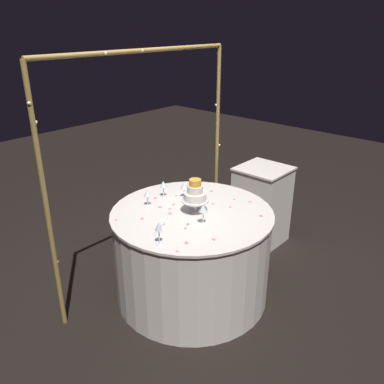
# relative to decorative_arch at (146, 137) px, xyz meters

# --- Properties ---
(ground_plane) EXTENTS (12.00, 12.00, 0.00)m
(ground_plane) POSITION_rel_decorative_arch_xyz_m (-0.00, -0.51, -1.33)
(ground_plane) COLOR black
(decorative_arch) EXTENTS (1.96, 0.06, 2.02)m
(decorative_arch) POSITION_rel_decorative_arch_xyz_m (0.00, 0.00, 0.00)
(decorative_arch) COLOR olive
(decorative_arch) RESTS_ON ground
(main_table) EXTENTS (1.32, 1.32, 0.80)m
(main_table) POSITION_rel_decorative_arch_xyz_m (-0.00, -0.51, -0.93)
(main_table) COLOR silver
(main_table) RESTS_ON ground
(side_table) EXTENTS (0.49, 0.49, 0.84)m
(side_table) POSITION_rel_decorative_arch_xyz_m (1.18, -0.44, -0.91)
(side_table) COLOR silver
(side_table) RESTS_ON ground
(tiered_cake) EXTENTS (0.22, 0.22, 0.28)m
(tiered_cake) POSITION_rel_decorative_arch_xyz_m (0.01, -0.53, -0.37)
(tiered_cake) COLOR silver
(tiered_cake) RESTS_ON main_table
(wine_glass_0) EXTENTS (0.07, 0.07, 0.17)m
(wine_glass_0) POSITION_rel_decorative_arch_xyz_m (-0.10, -0.71, -0.40)
(wine_glass_0) COLOR silver
(wine_glass_0) RESTS_ON main_table
(wine_glass_1) EXTENTS (0.06, 0.06, 0.15)m
(wine_glass_1) POSITION_rel_decorative_arch_xyz_m (0.06, -0.12, -0.42)
(wine_glass_1) COLOR silver
(wine_glass_1) RESTS_ON main_table
(wine_glass_2) EXTENTS (0.06, 0.06, 0.17)m
(wine_glass_2) POSITION_rel_decorative_arch_xyz_m (-0.52, -0.67, -0.40)
(wine_glass_2) COLOR silver
(wine_glass_2) RESTS_ON main_table
(wine_glass_3) EXTENTS (0.06, 0.06, 0.15)m
(wine_glass_3) POSITION_rel_decorative_arch_xyz_m (0.17, -0.27, -0.42)
(wine_glass_3) COLOR silver
(wine_glass_3) RESTS_ON main_table
(wine_glass_4) EXTENTS (0.06, 0.06, 0.14)m
(wine_glass_4) POSITION_rel_decorative_arch_xyz_m (-0.16, -0.16, -0.42)
(wine_glass_4) COLOR silver
(wine_glass_4) RESTS_ON main_table
(cake_knife) EXTENTS (0.27, 0.15, 0.01)m
(cake_knife) POSITION_rel_decorative_arch_xyz_m (-0.33, -0.50, -0.53)
(cake_knife) COLOR silver
(cake_knife) RESTS_ON main_table
(rose_petal_0) EXTENTS (0.03, 0.03, 0.00)m
(rose_petal_0) POSITION_rel_decorative_arch_xyz_m (0.28, -0.69, -0.53)
(rose_petal_0) COLOR #EA6B84
(rose_petal_0) RESTS_ON main_table
(rose_petal_1) EXTENTS (0.04, 0.04, 0.00)m
(rose_petal_1) POSITION_rel_decorative_arch_xyz_m (-0.01, -0.10, -0.53)
(rose_petal_1) COLOR #EA6B84
(rose_petal_1) RESTS_ON main_table
(rose_petal_2) EXTENTS (0.04, 0.03, 0.00)m
(rose_petal_2) POSITION_rel_decorative_arch_xyz_m (0.43, -0.36, -0.53)
(rose_petal_2) COLOR #EA6B84
(rose_petal_2) RESTS_ON main_table
(rose_petal_3) EXTENTS (0.04, 0.05, 0.00)m
(rose_petal_3) POSITION_rel_decorative_arch_xyz_m (-0.39, -0.81, -0.53)
(rose_petal_3) COLOR #EA6B84
(rose_petal_3) RESTS_ON main_table
(rose_petal_4) EXTENTS (0.04, 0.03, 0.00)m
(rose_petal_4) POSITION_rel_decorative_arch_xyz_m (-0.24, -0.66, -0.53)
(rose_petal_4) COLOR #EA6B84
(rose_petal_4) RESTS_ON main_table
(rose_petal_5) EXTENTS (0.03, 0.02, 0.00)m
(rose_petal_5) POSITION_rel_decorative_arch_xyz_m (0.00, -0.30, -0.53)
(rose_petal_5) COLOR #EA6B84
(rose_petal_5) RESTS_ON main_table
(rose_petal_6) EXTENTS (0.04, 0.04, 0.00)m
(rose_petal_6) POSITION_rel_decorative_arch_xyz_m (0.47, -0.75, -0.53)
(rose_petal_6) COLOR #EA6B84
(rose_petal_6) RESTS_ON main_table
(rose_petal_7) EXTENTS (0.03, 0.04, 0.00)m
(rose_petal_7) POSITION_rel_decorative_arch_xyz_m (-0.14, -0.40, -0.53)
(rose_petal_7) COLOR #EA6B84
(rose_petal_7) RESTS_ON main_table
(rose_petal_8) EXTENTS (0.04, 0.03, 0.00)m
(rose_petal_8) POSITION_rel_decorative_arch_xyz_m (0.13, -0.31, -0.53)
(rose_petal_8) COLOR #EA6B84
(rose_petal_8) RESTS_ON main_table
(rose_petal_9) EXTENTS (0.02, 0.03, 0.00)m
(rose_petal_9) POSITION_rel_decorative_arch_xyz_m (-0.50, -0.17, -0.53)
(rose_petal_9) COLOR #EA6B84
(rose_petal_9) RESTS_ON main_table
(rose_petal_10) EXTENTS (0.02, 0.03, 0.00)m
(rose_petal_10) POSITION_rel_decorative_arch_xyz_m (0.14, -0.20, -0.53)
(rose_petal_10) COLOR #EA6B84
(rose_petal_10) RESTS_ON main_table
(rose_petal_11) EXTENTS (0.03, 0.03, 0.00)m
(rose_petal_11) POSITION_rel_decorative_arch_xyz_m (-0.08, -0.34, -0.53)
(rose_petal_11) COLOR #EA6B84
(rose_petal_11) RESTS_ON main_table
(rose_petal_12) EXTENTS (0.04, 0.04, 0.00)m
(rose_petal_12) POSITION_rel_decorative_arch_xyz_m (0.31, -0.97, -0.53)
(rose_petal_12) COLOR #EA6B84
(rose_petal_12) RESTS_ON main_table
(rose_petal_13) EXTENTS (0.03, 0.04, 0.00)m
(rose_petal_13) POSITION_rel_decorative_arch_xyz_m (-0.23, -0.92, -0.53)
(rose_petal_13) COLOR #EA6B84
(rose_petal_13) RESTS_ON main_table
(rose_petal_14) EXTENTS (0.04, 0.05, 0.00)m
(rose_petal_14) POSITION_rel_decorative_arch_xyz_m (-0.11, -0.26, -0.53)
(rose_petal_14) COLOR #EA6B84
(rose_petal_14) RESTS_ON main_table
(rose_petal_15) EXTENTS (0.05, 0.04, 0.00)m
(rose_petal_15) POSITION_rel_decorative_arch_xyz_m (-0.18, -0.63, -0.53)
(rose_petal_15) COLOR #EA6B84
(rose_petal_15) RESTS_ON main_table
(rose_petal_16) EXTENTS (0.03, 0.02, 0.00)m
(rose_petal_16) POSITION_rel_decorative_arch_xyz_m (0.42, -0.62, -0.53)
(rose_petal_16) COLOR #EA6B84
(rose_petal_16) RESTS_ON main_table
(rose_petal_17) EXTENTS (0.04, 0.04, 0.00)m
(rose_petal_17) POSITION_rel_decorative_arch_xyz_m (0.14, -0.35, -0.53)
(rose_petal_17) COLOR #EA6B84
(rose_petal_17) RESTS_ON main_table
(rose_petal_18) EXTENTS (0.03, 0.04, 0.00)m
(rose_petal_18) POSITION_rel_decorative_arch_xyz_m (0.23, -0.54, -0.53)
(rose_petal_18) COLOR #EA6B84
(rose_petal_18) RESTS_ON main_table
(rose_petal_19) EXTENTS (0.03, 0.03, 0.00)m
(rose_petal_19) POSITION_rel_decorative_arch_xyz_m (-0.51, -0.84, -0.53)
(rose_petal_19) COLOR #EA6B84
(rose_petal_19) RESTS_ON main_table
(rose_petal_20) EXTENTS (0.04, 0.03, 0.00)m
(rose_petal_20) POSITION_rel_decorative_arch_xyz_m (-0.31, -0.50, -0.53)
(rose_petal_20) COLOR #EA6B84
(rose_petal_20) RESTS_ON main_table
(rose_petal_21) EXTENTS (0.04, 0.04, 0.00)m
(rose_petal_21) POSITION_rel_decorative_arch_xyz_m (-0.35, -0.30, -0.53)
(rose_petal_21) COLOR #EA6B84
(rose_petal_21) RESTS_ON main_table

